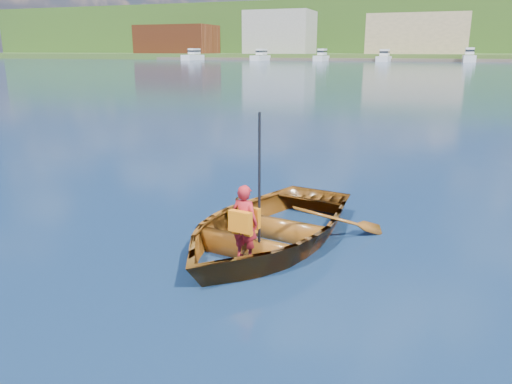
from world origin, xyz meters
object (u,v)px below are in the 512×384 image
at_px(rowboat, 266,226).
at_px(marina_yachts, 451,57).
at_px(dock, 394,60).
at_px(child_paddler, 245,222).

relative_size(rowboat, marina_yachts, 0.03).
xyz_separation_m(rowboat, dock, (-10.82, 147.35, 0.11)).
xyz_separation_m(rowboat, child_paddler, (-0.01, -0.91, 0.38)).
distance_m(rowboat, child_paddler, 0.99).
relative_size(child_paddler, marina_yachts, 0.01).
relative_size(rowboat, dock, 0.03).
distance_m(rowboat, marina_yachts, 142.73).
height_order(child_paddler, marina_yachts, marina_yachts).
bearing_deg(marina_yachts, dock, 162.94).
bearing_deg(rowboat, child_paddler, -90.69).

